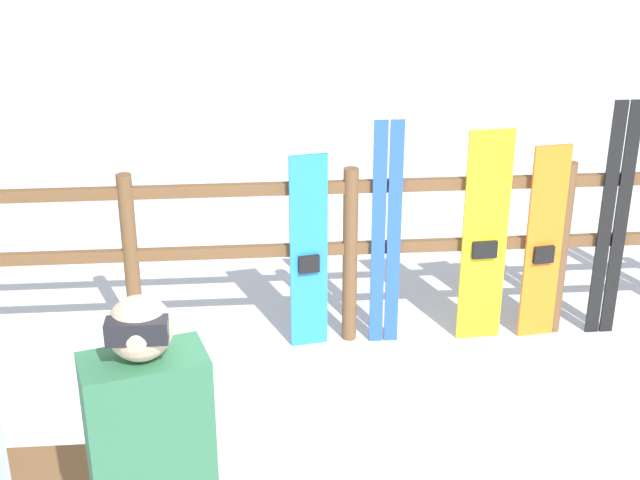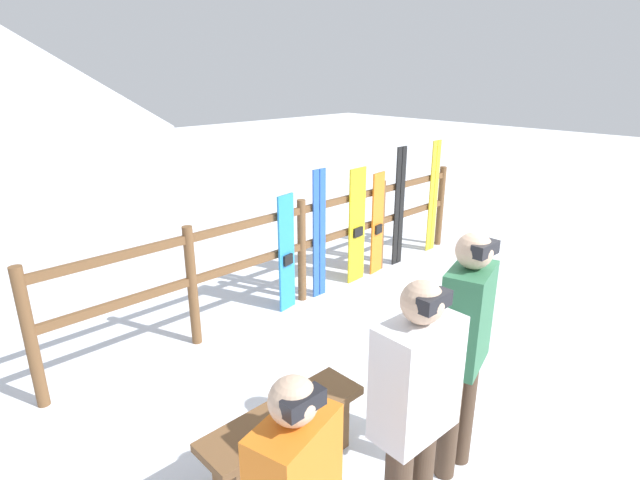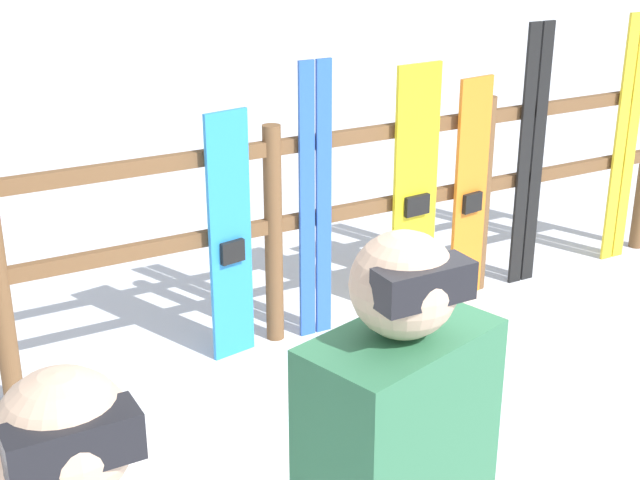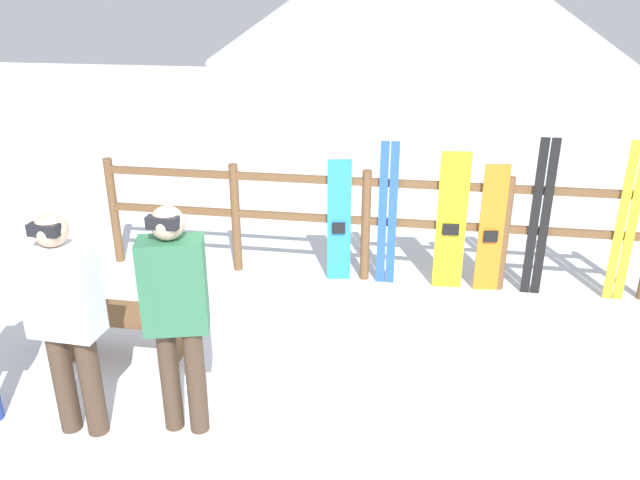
{
  "view_description": "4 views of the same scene",
  "coord_description": "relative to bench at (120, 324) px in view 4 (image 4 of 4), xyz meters",
  "views": [
    {
      "loc": [
        -0.65,
        -3.37,
        3.09
      ],
      "look_at": [
        -0.28,
        1.15,
        1.14
      ],
      "focal_mm": 50.0,
      "sensor_mm": 36.0,
      "label": 1
    },
    {
      "loc": [
        -3.67,
        -2.07,
        2.67
      ],
      "look_at": [
        -0.59,
        1.14,
        1.13
      ],
      "focal_mm": 28.0,
      "sensor_mm": 36.0,
      "label": 2
    },
    {
      "loc": [
        -2.01,
        -2.05,
        2.37
      ],
      "look_at": [
        -0.2,
        1.18,
        0.93
      ],
      "focal_mm": 50.0,
      "sensor_mm": 36.0,
      "label": 3
    },
    {
      "loc": [
        0.55,
        -4.22,
        3.06
      ],
      "look_at": [
        -0.32,
        0.98,
        0.88
      ],
      "focal_mm": 35.0,
      "sensor_mm": 36.0,
      "label": 4
    }
  ],
  "objects": [
    {
      "name": "snowboard_blue",
      "position": [
        1.64,
        1.9,
        0.33
      ],
      "size": [
        0.25,
        0.09,
        1.37
      ],
      "color": "#288CE0",
      "rests_on": "ground"
    },
    {
      "name": "ski_pair_yellow",
      "position": [
        4.53,
        1.9,
        0.49
      ],
      "size": [
        0.2,
        0.02,
        1.68
      ],
      "color": "yellow",
      "rests_on": "ground"
    },
    {
      "name": "snowboard_orange",
      "position": [
        3.23,
        1.9,
        0.34
      ],
      "size": [
        0.26,
        0.08,
        1.39
      ],
      "color": "orange",
      "rests_on": "ground"
    },
    {
      "name": "ski_pair_blue",
      "position": [
        2.15,
        1.9,
        0.44
      ],
      "size": [
        0.19,
        0.02,
        1.58
      ],
      "color": "blue",
      "rests_on": "ground"
    },
    {
      "name": "ground_plane",
      "position": [
        1.92,
        -0.1,
        -0.35
      ],
      "size": [
        40.0,
        40.0,
        0.0
      ],
      "primitive_type": "plane",
      "color": "white"
    },
    {
      "name": "bench",
      "position": [
        0.0,
        0.0,
        0.0
      ],
      "size": [
        1.21,
        0.36,
        0.48
      ],
      "color": "brown",
      "rests_on": "ground"
    },
    {
      "name": "fence",
      "position": [
        1.92,
        1.96,
        0.4
      ],
      "size": [
        5.93,
        0.1,
        1.25
      ],
      "color": "brown",
      "rests_on": "ground"
    },
    {
      "name": "ski_pair_black",
      "position": [
        3.7,
        1.9,
        0.49
      ],
      "size": [
        0.19,
        0.02,
        1.68
      ],
      "color": "black",
      "rests_on": "ground"
    },
    {
      "name": "person_white",
      "position": [
        0.14,
        -0.93,
        0.63
      ],
      "size": [
        0.48,
        0.28,
        1.7
      ],
      "color": "#4C3828",
      "rests_on": "ground"
    },
    {
      "name": "person_plaid_green",
      "position": [
        0.88,
        -0.78,
        0.67
      ],
      "size": [
        0.48,
        0.35,
        1.74
      ],
      "color": "#4C3828",
      "rests_on": "ground"
    },
    {
      "name": "snowboard_yellow",
      "position": [
        2.82,
        1.9,
        0.4
      ],
      "size": [
        0.31,
        0.07,
        1.5
      ],
      "color": "yellow",
      "rests_on": "ground"
    }
  ]
}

